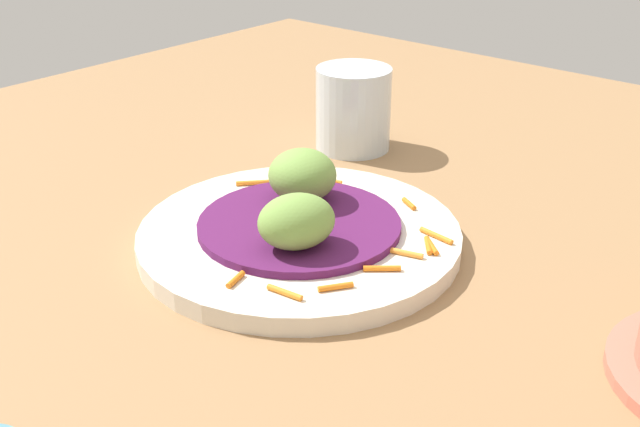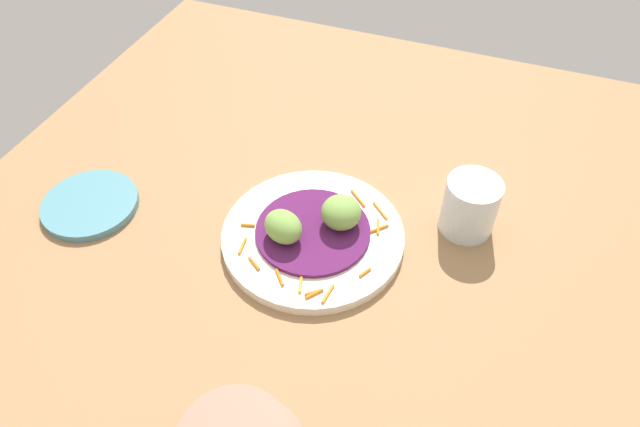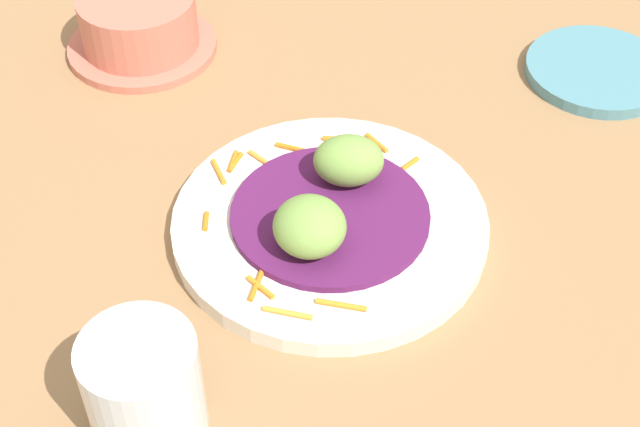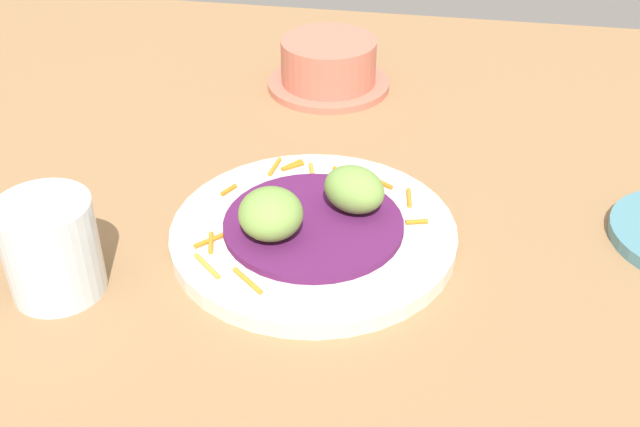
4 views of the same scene
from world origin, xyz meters
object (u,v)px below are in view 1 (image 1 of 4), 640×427
object	(u,v)px
guac_scoop_left	(302,175)
water_glass	(353,109)
guac_scoop_center	(296,221)
main_plate	(300,237)

from	to	relation	value
guac_scoop_left	water_glass	size ratio (longest dim) A/B	0.67
guac_scoop_center	water_glass	world-z (taller)	water_glass
guac_scoop_left	main_plate	bearing A→B (deg)	128.73
guac_scoop_left	water_glass	xyz separation A→B (cm)	(7.26, -15.62, -0.09)
guac_scoop_left	guac_scoop_center	distance (cm)	7.89
guac_scoop_left	guac_scoop_center	xyz separation A→B (cm)	(-4.94, 6.16, -0.11)
main_plate	guac_scoop_center	distance (cm)	5.14
water_glass	main_plate	bearing A→B (deg)	117.49
main_plate	water_glass	bearing A→B (deg)	-62.51
main_plate	water_glass	size ratio (longest dim) A/B	3.02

